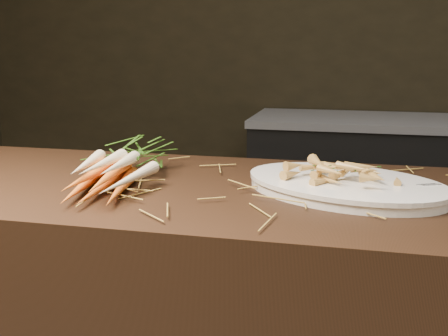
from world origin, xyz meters
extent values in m
cube|color=black|center=(0.00, 2.50, 1.40)|extent=(5.00, 0.04, 2.80)
cube|color=black|center=(0.30, 2.18, 0.40)|extent=(1.80, 0.60, 0.80)
cube|color=#99999E|center=(0.30, 2.18, 0.82)|extent=(1.82, 0.62, 0.04)
cone|color=orange|center=(-0.63, 0.16, 0.92)|extent=(0.08, 0.28, 0.04)
cone|color=orange|center=(-0.59, 0.16, 0.92)|extent=(0.06, 0.28, 0.04)
cone|color=orange|center=(-0.54, 0.17, 0.92)|extent=(0.09, 0.28, 0.04)
cone|color=orange|center=(-0.61, 0.15, 0.95)|extent=(0.05, 0.28, 0.04)
cone|color=orange|center=(-0.57, 0.16, 0.95)|extent=(0.08, 0.28, 0.04)
cone|color=beige|center=(-0.63, 0.17, 0.97)|extent=(0.09, 0.26, 0.04)
cone|color=beige|center=(-0.58, 0.16, 0.97)|extent=(0.05, 0.26, 0.04)
cone|color=beige|center=(-0.55, 0.18, 0.97)|extent=(0.06, 0.26, 0.05)
cone|color=beige|center=(-0.52, 0.15, 0.94)|extent=(0.05, 0.26, 0.03)
ellipsoid|color=#3F6C1E|center=(-0.62, 0.40, 0.95)|extent=(0.19, 0.26, 0.09)
cube|color=silver|center=(0.08, 0.23, 0.93)|extent=(0.17, 0.09, 0.00)
camera|label=1|loc=(-0.04, -0.95, 1.23)|focal=45.00mm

